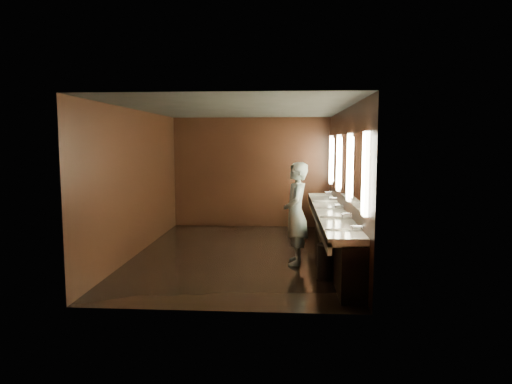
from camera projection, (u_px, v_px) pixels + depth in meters
The scene contains 10 objects.
floor at pixel (240, 254), 8.89m from camera, with size 6.00×6.00×0.00m, color black.
ceiling at pixel (239, 109), 8.58m from camera, with size 4.00×6.00×0.02m, color #2D2D2B.
wall_back at pixel (251, 172), 11.71m from camera, with size 4.00×0.02×2.80m, color black.
wall_front at pixel (215, 204), 5.76m from camera, with size 4.00×0.02×2.80m, color black.
wall_left at pixel (137, 182), 8.86m from camera, with size 0.02×6.00×2.80m, color black.
wall_right at pixel (345, 184), 8.60m from camera, with size 0.02×6.00×2.80m, color black.
sink_counter at pixel (333, 230), 8.71m from camera, with size 0.55×5.40×1.01m.
mirror_band at pixel (344, 165), 8.56m from camera, with size 0.06×5.03×1.15m.
person at pixel (296, 213), 8.12m from camera, with size 0.67×0.44×1.83m, color #91BFD9.
trash_bin at pixel (328, 262), 7.28m from camera, with size 0.36×0.36×0.56m, color black.
Camera 1 is at (0.89, -8.66, 2.19)m, focal length 32.00 mm.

